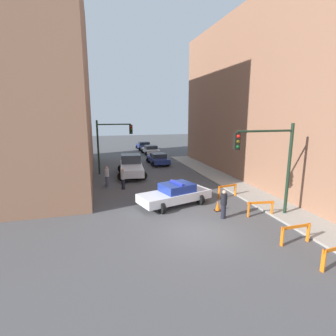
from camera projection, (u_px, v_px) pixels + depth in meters
ground_plane at (196, 233)px, 13.08m from camera, size 120.00×120.00×0.00m
sidewalk_right at (299, 219)px, 14.68m from camera, size 2.40×44.00×0.12m
building_right at (309, 97)px, 22.62m from camera, size 12.00×28.00×14.52m
traffic_light_near at (272, 156)px, 14.37m from camera, size 3.64×0.35×5.20m
traffic_light_far at (109, 139)px, 25.28m from camera, size 3.44×0.35×5.20m
police_car at (175, 194)px, 16.95m from camera, size 5.03×3.16×1.52m
white_truck at (131, 166)px, 24.95m from camera, size 2.96×5.56×1.90m
parked_car_near at (158, 159)px, 30.48m from camera, size 2.32×4.33×1.31m
parked_car_mid at (151, 150)px, 37.86m from camera, size 2.38×4.37×1.31m
parked_car_far at (144, 146)px, 42.69m from camera, size 2.33×4.33×1.31m
pedestrian_crossing at (123, 179)px, 20.39m from camera, size 0.50×0.50×1.66m
pedestrian_corner at (107, 176)px, 21.24m from camera, size 0.51×0.51×1.66m
pedestrian_sidewalk at (224, 204)px, 14.70m from camera, size 0.47×0.47×1.66m
barrier_mid at (296, 231)px, 11.85m from camera, size 1.60×0.20×0.90m
barrier_back at (261, 206)px, 15.02m from camera, size 1.59×0.36×0.90m
barrier_corner at (227, 189)px, 18.48m from camera, size 1.58×0.43×0.90m
traffic_cone at (218, 206)px, 15.95m from camera, size 0.36×0.36×0.66m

